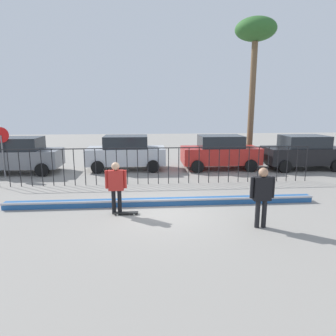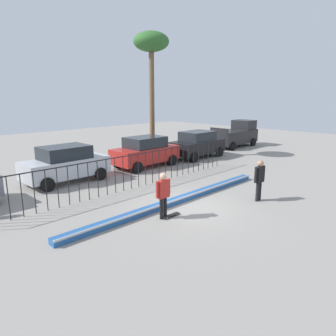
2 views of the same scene
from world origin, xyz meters
name	(u,v)px [view 1 (image 1 of 2)]	position (x,y,z in m)	size (l,w,h in m)	color
ground_plane	(164,210)	(0.00, 0.00, 0.00)	(60.00, 60.00, 0.00)	gray
bowl_coping_ledge	(163,202)	(0.00, 0.57, 0.12)	(11.00, 0.41, 0.27)	#235699
perimeter_fence	(158,161)	(0.00, 3.59, 1.04)	(14.04, 0.04, 1.67)	black
skateboarder	(116,183)	(-1.55, -0.21, 1.03)	(0.70, 0.26, 1.72)	black
skateboard	(126,213)	(-1.26, -0.32, 0.06)	(0.80, 0.20, 0.07)	black
camera_operator	(262,192)	(2.71, -1.70, 1.07)	(0.72, 0.27, 1.78)	black
parked_car_gray	(19,155)	(-7.26, 6.51, 0.97)	(4.30, 2.12, 1.90)	slate
parked_car_silver	(126,152)	(-1.63, 6.95, 0.97)	(4.30, 2.12, 1.90)	#B7BABF
parked_car_red	(220,152)	(3.65, 6.70, 0.97)	(4.30, 2.12, 1.90)	#B2231E
parked_car_black	(303,152)	(8.31, 6.31, 0.97)	(4.30, 2.12, 1.90)	black
stop_sign	(2,145)	(-7.59, 5.52, 1.62)	(0.76, 0.07, 2.50)	slate
palm_tree_tall	(255,38)	(6.02, 8.63, 7.47)	(2.42, 2.42, 8.60)	brown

